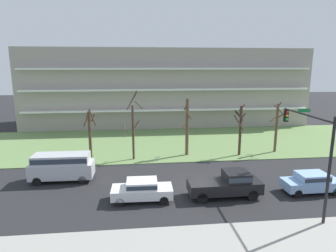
{
  "coord_description": "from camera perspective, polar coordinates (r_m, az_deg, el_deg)",
  "views": [
    {
      "loc": [
        -5.0,
        -21.99,
        9.7
      ],
      "look_at": [
        -1.95,
        6.0,
        3.85
      ],
      "focal_mm": 31.37,
      "sensor_mm": 36.0,
      "label": 1
    }
  ],
  "objects": [
    {
      "name": "pickup_black_center_right",
      "position": [
        22.79,
        11.48,
        -10.91
      ],
      "size": [
        5.42,
        2.06,
        1.95
      ],
      "rotation": [
        0.0,
        0.0,
        0.01
      ],
      "color": "black",
      "rests_on": "ground"
    },
    {
      "name": "tree_left",
      "position": [
        30.28,
        -6.82,
        -0.34
      ],
      "size": [
        2.06,
        1.79,
        7.15
      ],
      "color": "#4C3828",
      "rests_on": "ground"
    },
    {
      "name": "tree_far_left",
      "position": [
        31.85,
        -14.93,
        -1.04
      ],
      "size": [
        1.38,
        1.38,
        5.38
      ],
      "color": "#4C3828",
      "rests_on": "ground"
    },
    {
      "name": "van_silver_near_right",
      "position": [
        26.63,
        -19.93,
        -7.16
      ],
      "size": [
        5.22,
        2.05,
        2.36
      ],
      "rotation": [
        0.0,
        0.0,
        3.13
      ],
      "color": "#B7BABF",
      "rests_on": "ground"
    },
    {
      "name": "sedan_blue_center_left",
      "position": [
        25.6,
        26.1,
        -9.68
      ],
      "size": [
        4.42,
        1.86,
        1.57
      ],
      "rotation": [
        0.0,
        0.0,
        0.01
      ],
      "color": "#8CB2E0",
      "rests_on": "ground"
    },
    {
      "name": "tree_center",
      "position": [
        31.62,
        3.7,
        -0.07
      ],
      "size": [
        1.46,
        1.48,
        6.24
      ],
      "color": "brown",
      "rests_on": "ground"
    },
    {
      "name": "grass_lawn_strip",
      "position": [
        37.59,
        1.64,
        -3.16
      ],
      "size": [
        80.0,
        16.0,
        0.08
      ],
      "primitive_type": "cube",
      "color": "#66844C",
      "rests_on": "ground"
    },
    {
      "name": "tree_right",
      "position": [
        32.4,
        13.84,
        -0.44
      ],
      "size": [
        1.29,
        1.3,
        5.64
      ],
      "color": "#423023",
      "rests_on": "ground"
    },
    {
      "name": "tree_far_right",
      "position": [
        34.9,
        20.36,
        0.01
      ],
      "size": [
        1.67,
        1.6,
        5.77
      ],
      "color": "brown",
      "rests_on": "ground"
    },
    {
      "name": "sidewalk_curb_near",
      "position": [
        17.7,
        12.12,
        -21.49
      ],
      "size": [
        80.0,
        4.0,
        0.15
      ],
      "primitive_type": "cube",
      "color": "#99968E",
      "rests_on": "ground"
    },
    {
      "name": "traffic_signal_mast",
      "position": [
        21.3,
        26.19,
        -3.11
      ],
      "size": [
        0.9,
        5.91,
        6.83
      ],
      "color": "black",
      "rests_on": "ground"
    },
    {
      "name": "sedan_white_near_left",
      "position": [
        21.85,
        -5.07,
        -12.14
      ],
      "size": [
        4.44,
        1.9,
        1.57
      ],
      "rotation": [
        0.0,
        0.0,
        -0.02
      ],
      "color": "white",
      "rests_on": "ground"
    },
    {
      "name": "ground",
      "position": [
        24.54,
        6.19,
        -11.61
      ],
      "size": [
        160.0,
        160.0,
        0.0
      ],
      "primitive_type": "plane",
      "color": "#232326"
    },
    {
      "name": "apartment_building",
      "position": [
        49.85,
        -0.44,
        7.62
      ],
      "size": [
        44.87,
        11.91,
        12.25
      ],
      "color": "#9E938C",
      "rests_on": "ground"
    }
  ]
}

